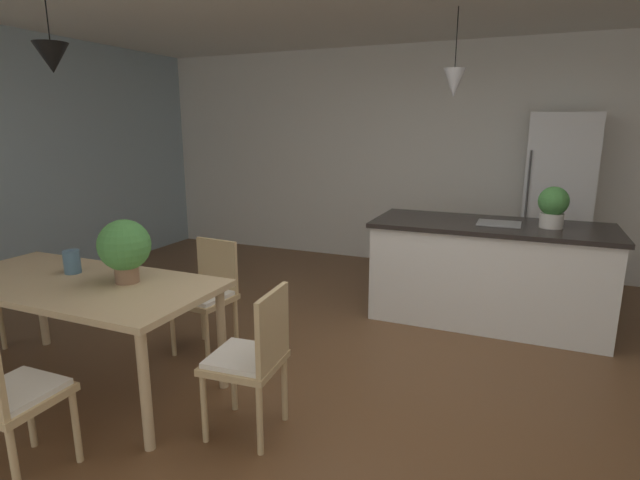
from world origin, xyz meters
TOP-DOWN VIEW (x-y plane):
  - ground_plane at (0.00, 0.00)m, footprint 10.00×8.40m
  - wall_back_kitchen at (0.00, 3.26)m, footprint 10.00×0.12m
  - dining_table at (-1.79, -0.76)m, footprint 1.88×0.88m
  - chair_far_right at (-1.37, 0.05)m, footprint 0.43×0.43m
  - chair_near_right at (-1.37, -1.57)m, footprint 0.41×0.41m
  - chair_kitchen_end at (-0.48, -0.76)m, footprint 0.43×0.43m
  - kitchen_island at (0.59, 1.54)m, footprint 2.03×0.87m
  - refrigerator at (1.14, 2.86)m, footprint 0.66×0.67m
  - pendant_over_table at (-1.95, -0.62)m, footprint 0.21×0.21m
  - pendant_over_island_main at (0.19, 1.54)m, footprint 0.19×0.19m
  - potted_plant_on_island at (1.06, 1.54)m, footprint 0.24×0.24m
  - potted_plant_on_table at (-1.47, -0.65)m, footprint 0.33×0.33m
  - vase_on_dining_table at (-1.96, -0.64)m, footprint 0.11×0.11m

SIDE VIEW (x-z plane):
  - ground_plane at x=0.00m, z-range -0.04..0.00m
  - kitchen_island at x=0.59m, z-range 0.01..0.92m
  - chair_far_right at x=-1.37m, z-range 0.04..0.91m
  - chair_near_right at x=-1.37m, z-range 0.04..0.91m
  - chair_kitchen_end at x=-0.48m, z-range 0.04..0.91m
  - dining_table at x=-1.79m, z-range 0.31..1.06m
  - vase_on_dining_table at x=-1.96m, z-range 0.75..0.91m
  - refrigerator at x=1.14m, z-range 0.00..1.87m
  - potted_plant_on_table at x=-1.47m, z-range 0.78..1.19m
  - potted_plant_on_island at x=1.06m, z-range 0.91..1.26m
  - wall_back_kitchen at x=0.00m, z-range 0.00..2.70m
  - pendant_over_island_main at x=0.19m, z-range 1.73..2.46m
  - pendant_over_table at x=-1.95m, z-range 1.83..2.47m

